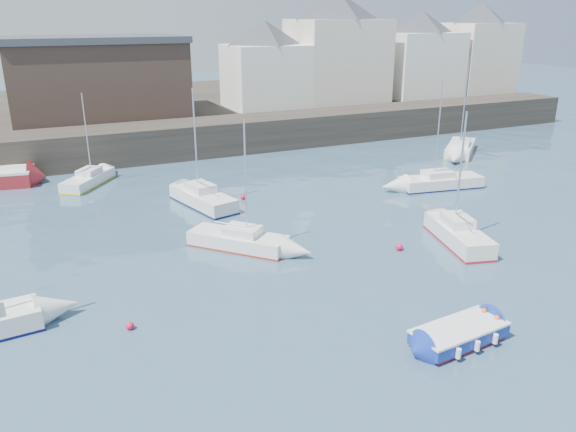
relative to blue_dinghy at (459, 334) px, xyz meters
name	(u,v)px	position (x,y,z in m)	size (l,w,h in m)	color
water	(415,345)	(-1.62, 0.60, -0.42)	(220.00, 220.00, 0.00)	#2D4760
quay_wall	(183,139)	(-1.62, 35.60, 1.08)	(90.00, 5.00, 3.00)	#28231E
land_strip	(144,111)	(-1.62, 53.60, 0.98)	(90.00, 32.00, 2.80)	#28231E
bldg_east_a	(337,47)	(18.38, 42.60, 8.39)	(13.36, 13.36, 11.80)	beige
bldg_east_b	(419,54)	(29.38, 42.10, 7.45)	(11.88, 11.88, 9.95)	white
bldg_east_c	(478,47)	(38.38, 42.10, 7.95)	(11.14, 11.14, 10.95)	beige
bldg_east_d	(265,64)	(9.38, 42.10, 6.94)	(11.14, 11.14, 8.95)	white
warehouse	(97,77)	(-7.62, 43.60, 6.20)	(16.40, 10.40, 7.60)	#3D2D26
blue_dinghy	(459,334)	(0.00, 0.00, 0.00)	(4.12, 2.25, 0.76)	maroon
sailboat_b	(239,240)	(-4.57, 12.75, 0.05)	(5.14, 5.40, 7.28)	white
sailboat_c	(458,234)	(6.98, 8.17, 0.15)	(3.20, 5.91, 7.42)	white
sailboat_d	(441,182)	(13.16, 17.26, 0.06)	(6.50, 3.01, 7.98)	white
sailboat_f	(203,198)	(-4.26, 20.69, 0.13)	(3.34, 6.32, 7.85)	white
sailboat_g	(460,148)	(22.16, 25.45, 0.07)	(6.46, 6.24, 8.62)	white
sailboat_h	(88,179)	(-10.75, 29.16, 0.03)	(4.55, 5.32, 6.88)	white
buoy_near	(130,329)	(-11.64, 6.54, -0.42)	(0.34, 0.34, 0.34)	#F10D3F
buoy_mid	(399,250)	(3.39, 8.72, -0.42)	(0.41, 0.41, 0.41)	#F10D3F
buoy_far	(243,199)	(-1.27, 20.88, -0.42)	(0.37, 0.37, 0.37)	#F10D3F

